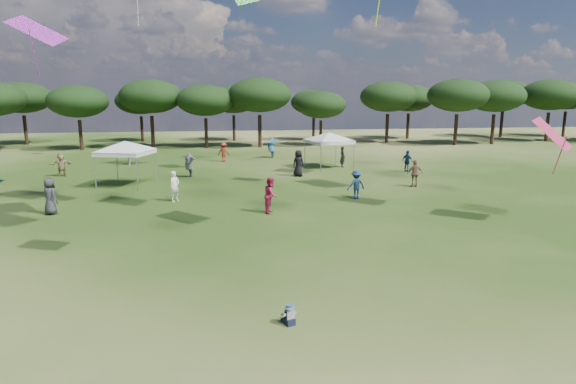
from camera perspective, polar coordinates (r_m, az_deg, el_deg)
name	(u,v)px	position (r m, az deg, el deg)	size (l,w,h in m)	color
ground	(320,373)	(10.67, 3.80, -20.61)	(140.00, 140.00, 0.00)	#2D4715
tree_line	(249,97)	(56.39, -4.63, 11.12)	(108.78, 17.63, 7.77)	black
tent_left	(125,143)	(31.78, -18.77, 5.53)	(5.58, 5.58, 3.16)	gray
tent_right	(329,134)	(38.04, 4.90, 6.87)	(5.99, 5.99, 3.10)	gray
toddler	(289,315)	(12.42, 0.15, -14.42)	(0.40, 0.44, 0.54)	black
festival_crowd	(221,164)	(34.42, -7.92, 3.30)	(27.94, 22.57, 1.90)	#255871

